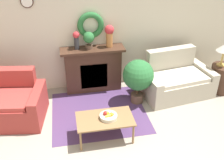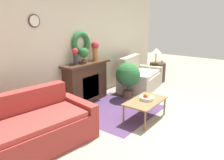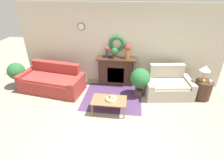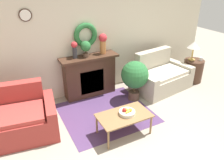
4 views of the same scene
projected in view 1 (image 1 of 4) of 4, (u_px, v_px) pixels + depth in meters
name	position (u px, v px, depth m)	size (l,w,h in m)	color
floor_rug	(99.00, 112.00, 5.13)	(1.80, 1.65, 0.01)	#4C335B
wall_back	(94.00, 27.00, 5.42)	(6.80, 0.18, 2.70)	beige
fireplace	(93.00, 69.00, 5.65)	(1.33, 0.41, 0.98)	#42281C
loveseat_right	(176.00, 80.00, 5.59)	(1.55, 1.08, 0.93)	#B2A893
coffee_table	(105.00, 120.00, 4.32)	(0.94, 0.55, 0.40)	olive
fruit_bowl	(108.00, 116.00, 4.29)	(0.29, 0.29, 0.12)	beige
side_table_by_loveseat	(222.00, 78.00, 5.69)	(0.51, 0.51, 0.60)	#42281C
table_lamp	(224.00, 48.00, 5.39)	(0.32, 0.32, 0.49)	#B28E42
vase_on_mantel_left	(76.00, 39.00, 5.26)	(0.14, 0.14, 0.37)	#2D2D33
vase_on_mantel_right	(109.00, 34.00, 5.34)	(0.19, 0.19, 0.46)	#AD6B38
potted_plant_on_mantel	(89.00, 39.00, 5.28)	(0.23, 0.23, 0.35)	brown
potted_plant_floor_by_loveseat	(138.00, 76.00, 5.15)	(0.62, 0.62, 0.93)	brown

